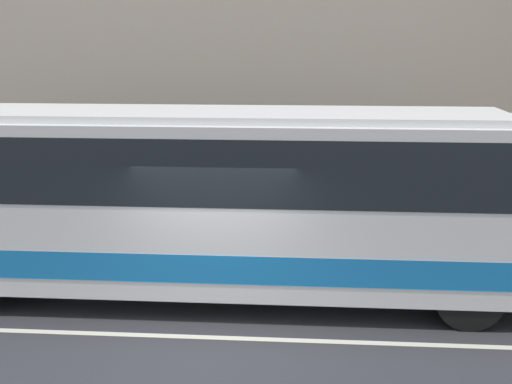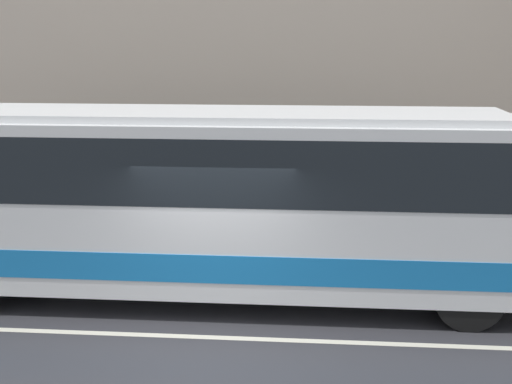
{
  "view_description": "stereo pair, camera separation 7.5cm",
  "coord_description": "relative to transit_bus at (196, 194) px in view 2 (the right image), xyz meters",
  "views": [
    {
      "loc": [
        1.5,
        -9.85,
        4.4
      ],
      "look_at": [
        0.54,
        1.76,
        1.86
      ],
      "focal_mm": 50.0,
      "sensor_mm": 36.0,
      "label": 1
    },
    {
      "loc": [
        1.58,
        -9.85,
        4.4
      ],
      "look_at": [
        0.54,
        1.76,
        1.86
      ],
      "focal_mm": 50.0,
      "sensor_mm": 36.0,
      "label": 2
    }
  ],
  "objects": [
    {
      "name": "ground_plane",
      "position": [
        0.48,
        -1.76,
        -1.81
      ],
      "size": [
        60.0,
        60.0,
        0.0
      ],
      "primitive_type": "plane",
      "color": "#333338"
    },
    {
      "name": "building_facade",
      "position": [
        0.48,
        4.6,
        3.0
      ],
      "size": [
        60.0,
        0.35,
        9.97
      ],
      "color": "#B7A899",
      "rests_on": "ground_plane"
    },
    {
      "name": "sidewalk",
      "position": [
        0.48,
        3.35,
        -1.74
      ],
      "size": [
        60.0,
        2.21,
        0.13
      ],
      "color": "#A09E99",
      "rests_on": "ground_plane"
    },
    {
      "name": "lane_stripe",
      "position": [
        0.48,
        -1.76,
        -1.81
      ],
      "size": [
        54.0,
        0.14,
        0.01
      ],
      "color": "beige",
      "rests_on": "ground_plane"
    },
    {
      "name": "transit_bus",
      "position": [
        0.0,
        0.0,
        0.0
      ],
      "size": [
        11.99,
        2.53,
        3.22
      ],
      "color": "white",
      "rests_on": "ground_plane"
    }
  ]
}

